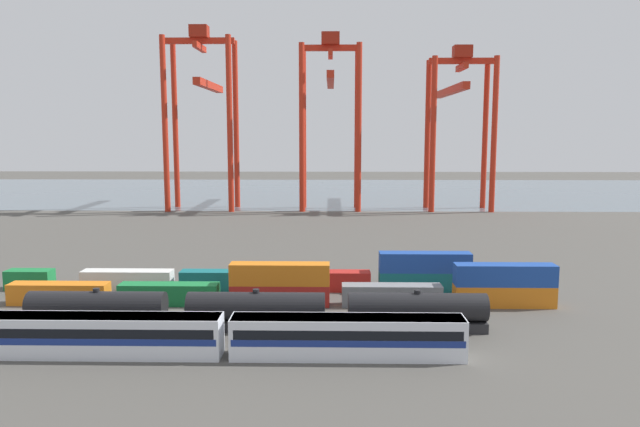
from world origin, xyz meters
TOP-DOWN VIEW (x-y plane):
  - ground_plane at (0.00, 40.00)m, footprint 420.00×420.00m
  - harbour_water at (0.00, 137.57)m, footprint 400.00×110.00m
  - passenger_train at (-7.80, -22.97)m, footprint 44.52×3.14m
  - freight_tank_row at (-5.96, -15.15)m, footprint 48.86×2.97m
  - shipping_container_0 at (-31.46, -5.94)m, footprint 12.10×2.44m
  - shipping_container_1 at (-17.85, -5.94)m, footprint 12.10×2.44m
  - shipping_container_2 at (-4.23, -5.94)m, footprint 12.10×2.44m
  - shipping_container_3 at (-4.23, -5.94)m, footprint 12.10×2.44m
  - shipping_container_4 at (9.38, -5.94)m, footprint 12.10×2.44m
  - shipping_container_5 at (23.00, -5.94)m, footprint 12.10×2.44m
  - shipping_container_6 at (23.00, -5.94)m, footprint 12.10×2.44m
  - shipping_container_7 at (-38.67, 1.02)m, footprint 6.04×2.44m
  - shipping_container_8 at (-25.39, 1.02)m, footprint 12.10×2.44m
  - shipping_container_9 at (-12.10, 1.02)m, footprint 12.10×2.44m
  - shipping_container_10 at (1.18, 1.02)m, footprint 12.10×2.44m
  - shipping_container_11 at (14.46, 1.02)m, footprint 12.10×2.44m
  - shipping_container_12 at (14.46, 1.02)m, footprint 12.10×2.44m
  - gantry_crane_west at (-33.43, 88.82)m, footprint 18.79×34.15m
  - gantry_crane_central at (1.68, 89.72)m, footprint 16.61×39.00m
  - gantry_crane_east at (36.78, 90.27)m, footprint 17.59×41.67m

SIDE VIEW (x-z plane):
  - ground_plane at x=0.00m, z-range 0.00..0.00m
  - harbour_water at x=0.00m, z-range 0.00..0.01m
  - shipping_container_0 at x=-31.46m, z-range 0.00..2.60m
  - shipping_container_1 at x=-17.85m, z-range 0.00..2.60m
  - shipping_container_2 at x=-4.23m, z-range 0.00..2.60m
  - shipping_container_4 at x=9.38m, z-range 0.00..2.60m
  - shipping_container_5 at x=23.00m, z-range 0.00..2.60m
  - shipping_container_7 at x=-38.67m, z-range 0.00..2.60m
  - shipping_container_8 at x=-25.39m, z-range 0.00..2.60m
  - shipping_container_9 at x=-12.10m, z-range 0.00..2.60m
  - shipping_container_10 at x=1.18m, z-range 0.00..2.60m
  - shipping_container_11 at x=14.46m, z-range 0.00..2.60m
  - freight_tank_row at x=-5.96m, z-range -0.11..4.31m
  - passenger_train at x=-7.80m, z-range 0.19..4.09m
  - shipping_container_3 at x=-4.23m, z-range 2.60..5.20m
  - shipping_container_6 at x=23.00m, z-range 2.60..5.20m
  - shipping_container_12 at x=14.46m, z-range 2.60..5.20m
  - gantry_crane_east at x=36.78m, z-range 5.36..49.35m
  - gantry_crane_central at x=1.68m, z-range 5.47..52.95m
  - gantry_crane_west at x=-33.43m, z-range 4.85..54.26m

